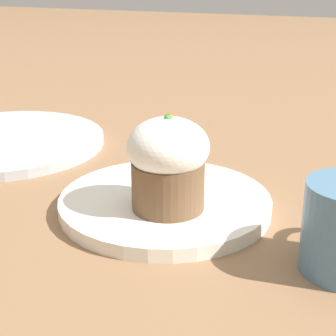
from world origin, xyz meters
The scene contains 5 objects.
ground_plane centered at (0.00, 0.00, 0.00)m, with size 4.00×4.00×0.00m, color #846042.
dessert_plate centered at (0.00, 0.00, 0.01)m, with size 0.23×0.23×0.01m.
carrot_cake centered at (-0.02, -0.01, 0.06)m, with size 0.08×0.08×0.10m.
spoon centered at (0.02, -0.01, 0.02)m, with size 0.12×0.07×0.01m.
side_plate centered at (0.13, 0.29, 0.01)m, with size 0.28×0.28×0.01m.
Camera 1 is at (-0.52, -0.18, 0.26)m, focal length 60.00 mm.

